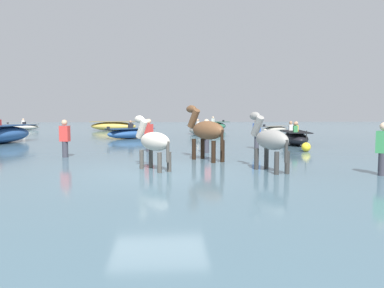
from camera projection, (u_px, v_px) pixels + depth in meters
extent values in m
plane|color=#84755B|center=(159.00, 184.00, 9.72)|extent=(120.00, 120.00, 0.00)
cube|color=#476675|center=(162.00, 145.00, 19.65)|extent=(90.00, 90.00, 0.33)
ellipsoid|color=brown|center=(208.00, 130.00, 11.85)|extent=(1.20, 1.54, 0.59)
cylinder|color=black|center=(194.00, 154.00, 12.23)|extent=(0.14, 0.14, 1.01)
cylinder|color=black|center=(203.00, 153.00, 12.44)|extent=(0.14, 0.14, 1.01)
cylinder|color=black|center=(213.00, 157.00, 11.39)|extent=(0.14, 0.14, 1.01)
cylinder|color=black|center=(222.00, 156.00, 11.59)|extent=(0.14, 0.14, 1.01)
cylinder|color=brown|center=(194.00, 118.00, 12.45)|extent=(0.48, 0.59, 0.68)
ellipsoid|color=brown|center=(191.00, 109.00, 12.55)|extent=(0.44, 0.55, 0.25)
cylinder|color=black|center=(222.00, 140.00, 11.29)|extent=(0.10, 0.10, 0.64)
ellipsoid|color=gray|center=(272.00, 140.00, 9.63)|extent=(0.84, 1.40, 0.53)
cylinder|color=#31312F|center=(256.00, 165.00, 10.06)|extent=(0.12, 0.12, 0.90)
cylinder|color=#31312F|center=(266.00, 164.00, 10.18)|extent=(0.12, 0.12, 0.90)
cylinder|color=#31312F|center=(276.00, 170.00, 9.20)|extent=(0.12, 0.12, 0.90)
cylinder|color=#31312F|center=(287.00, 169.00, 9.32)|extent=(0.12, 0.12, 0.90)
cylinder|color=gray|center=(257.00, 126.00, 10.24)|extent=(0.35, 0.53, 0.61)
ellipsoid|color=gray|center=(255.00, 116.00, 10.34)|extent=(0.32, 0.49, 0.23)
cylinder|color=#31312F|center=(286.00, 151.00, 9.07)|extent=(0.09, 0.09, 0.57)
ellipsoid|color=beige|center=(155.00, 141.00, 9.87)|extent=(1.07, 1.27, 0.50)
cylinder|color=#45423C|center=(142.00, 165.00, 10.17)|extent=(0.12, 0.12, 0.85)
cylinder|color=#45423C|center=(151.00, 164.00, 10.36)|extent=(0.12, 0.12, 0.85)
cylinder|color=#45423C|center=(160.00, 169.00, 9.49)|extent=(0.12, 0.12, 0.85)
cylinder|color=#45423C|center=(169.00, 168.00, 9.68)|extent=(0.12, 0.12, 0.85)
cylinder|color=beige|center=(142.00, 129.00, 10.35)|extent=(0.42, 0.49, 0.57)
ellipsoid|color=beige|center=(139.00, 119.00, 10.42)|extent=(0.39, 0.45, 0.21)
cylinder|color=#45423C|center=(168.00, 152.00, 9.43)|extent=(0.08, 0.08, 0.54)
ellipsoid|color=#337556|center=(214.00, 127.00, 32.49)|extent=(3.21, 3.72, 0.72)
cube|color=#1E4634|center=(214.00, 122.00, 32.46)|extent=(3.08, 3.57, 0.04)
cube|color=black|center=(223.00, 121.00, 33.93)|extent=(0.20, 0.19, 0.18)
cube|color=white|center=(213.00, 120.00, 32.51)|extent=(0.30, 0.32, 0.30)
sphere|color=beige|center=(213.00, 117.00, 32.49)|extent=(0.18, 0.18, 0.18)
ellipsoid|color=black|center=(295.00, 138.00, 18.13)|extent=(1.64, 3.38, 0.61)
cube|color=black|center=(295.00, 132.00, 18.10)|extent=(1.57, 3.25, 0.04)
cube|color=#388E51|center=(295.00, 129.00, 17.20)|extent=(0.22, 0.29, 0.30)
sphere|color=#A37556|center=(295.00, 124.00, 17.18)|extent=(0.18, 0.18, 0.18)
cube|color=gold|center=(296.00, 128.00, 18.08)|extent=(0.22, 0.29, 0.30)
sphere|color=tan|center=(296.00, 123.00, 18.06)|extent=(0.18, 0.18, 0.18)
cube|color=white|center=(291.00, 127.00, 18.99)|extent=(0.22, 0.29, 0.30)
sphere|color=#A37556|center=(291.00, 123.00, 18.97)|extent=(0.18, 0.18, 0.18)
ellipsoid|color=#B2AD9E|center=(198.00, 130.00, 26.44)|extent=(1.56, 3.03, 0.60)
cube|color=slate|center=(198.00, 126.00, 26.42)|extent=(1.50, 2.91, 0.04)
cube|color=black|center=(203.00, 126.00, 25.07)|extent=(0.18, 0.15, 0.18)
cube|color=white|center=(198.00, 124.00, 26.40)|extent=(0.22, 0.29, 0.30)
sphere|color=tan|center=(198.00, 120.00, 26.38)|extent=(0.18, 0.18, 0.18)
ellipsoid|color=#B2AD9E|center=(275.00, 129.00, 29.51)|extent=(2.76, 2.23, 0.48)
cube|color=slate|center=(275.00, 126.00, 29.49)|extent=(2.65, 2.14, 0.04)
cube|color=black|center=(264.00, 126.00, 28.68)|extent=(0.19, 0.20, 0.18)
ellipsoid|color=#B2AD9E|center=(23.00, 127.00, 33.73)|extent=(2.81, 1.29, 0.52)
cube|color=slate|center=(23.00, 124.00, 33.71)|extent=(2.69, 1.24, 0.04)
cube|color=black|center=(8.00, 123.00, 33.45)|extent=(0.14, 0.17, 0.18)
cube|color=white|center=(23.00, 122.00, 33.81)|extent=(0.28, 0.21, 0.30)
sphere|color=beige|center=(23.00, 120.00, 33.79)|extent=(0.18, 0.18, 0.18)
ellipsoid|color=#28518E|center=(130.00, 134.00, 22.35)|extent=(3.07, 2.61, 0.58)
cube|color=navy|center=(130.00, 129.00, 22.32)|extent=(2.95, 2.51, 0.04)
cube|color=black|center=(108.00, 128.00, 21.39)|extent=(0.19, 0.20, 0.18)
cube|color=#232328|center=(131.00, 126.00, 22.28)|extent=(0.32, 0.30, 0.30)
sphere|color=#A37556|center=(131.00, 122.00, 22.26)|extent=(0.18, 0.18, 0.18)
ellipsoid|color=#28518E|center=(2.00, 135.00, 18.99)|extent=(2.37, 4.39, 0.86)
cube|color=navy|center=(2.00, 126.00, 18.95)|extent=(2.27, 4.21, 0.04)
cube|color=black|center=(24.00, 123.00, 20.92)|extent=(0.18, 0.15, 0.18)
ellipsoid|color=gold|center=(113.00, 126.00, 32.74)|extent=(4.23, 1.99, 0.75)
cube|color=olive|center=(113.00, 122.00, 32.71)|extent=(4.06, 1.91, 0.04)
cylinder|color=#383842|center=(149.00, 149.00, 14.78)|extent=(0.20, 0.20, 0.88)
cube|color=red|center=(149.00, 131.00, 14.72)|extent=(0.36, 0.37, 0.54)
sphere|color=beige|center=(149.00, 121.00, 14.69)|extent=(0.20, 0.20, 0.20)
cylinder|color=#383842|center=(207.00, 150.00, 14.25)|extent=(0.20, 0.20, 0.88)
cube|color=red|center=(207.00, 132.00, 14.19)|extent=(0.38, 0.33, 0.54)
sphere|color=beige|center=(207.00, 122.00, 14.16)|extent=(0.20, 0.20, 0.20)
cylinder|color=#383842|center=(257.00, 146.00, 15.79)|extent=(0.20, 0.20, 0.88)
cube|color=#3356A8|center=(257.00, 130.00, 15.73)|extent=(0.38, 0.36, 0.54)
sphere|color=tan|center=(257.00, 121.00, 15.70)|extent=(0.20, 0.20, 0.20)
cylinder|color=#383842|center=(65.00, 154.00, 12.82)|extent=(0.20, 0.20, 0.88)
cube|color=red|center=(65.00, 134.00, 12.76)|extent=(0.36, 0.28, 0.54)
sphere|color=tan|center=(64.00, 123.00, 12.73)|extent=(0.20, 0.20, 0.20)
cylinder|color=#383842|center=(382.00, 171.00, 9.06)|extent=(0.20, 0.20, 0.88)
cube|color=#388E51|center=(383.00, 142.00, 9.00)|extent=(0.37, 0.36, 0.54)
sphere|color=beige|center=(384.00, 126.00, 8.97)|extent=(0.20, 0.20, 0.20)
sphere|color=yellow|center=(306.00, 147.00, 14.75)|extent=(0.36, 0.36, 0.36)
cylinder|color=black|center=(306.00, 137.00, 14.71)|extent=(0.04, 0.04, 0.47)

